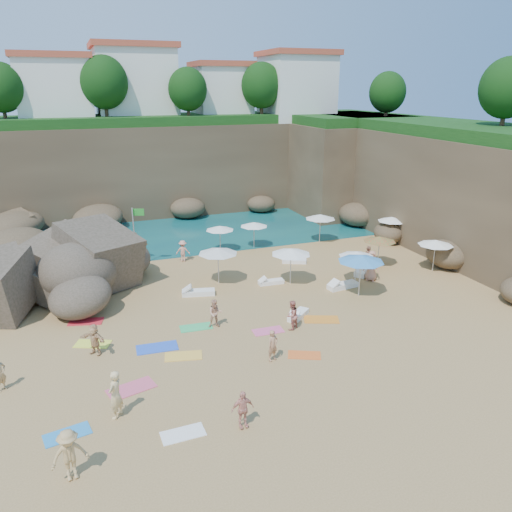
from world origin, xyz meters
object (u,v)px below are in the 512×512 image
object	(u,v)px
parasol_1	(254,224)
person_stand_0	(0,374)
parasol_2	(320,217)
person_stand_4	(371,266)
flag_pole	(136,229)
person_stand_1	(292,315)
rock_outcrop	(75,293)
person_stand_2	(183,251)
person_stand_6	(115,394)
person_stand_5	(135,245)
person_stand_3	(368,259)
lounger_0	(198,292)
parasol_0	(220,228)

from	to	relation	value
parasol_1	person_stand_0	size ratio (longest dim) A/B	1.39
parasol_2	person_stand_4	bearing A→B (deg)	-95.19
flag_pole	person_stand_1	bearing A→B (deg)	-63.59
person_stand_4	rock_outcrop	bearing A→B (deg)	-151.08
rock_outcrop	flag_pole	distance (m)	5.83
parasol_1	person_stand_2	xyz separation A→B (m)	(-5.59, -1.23, -1.02)
person_stand_6	rock_outcrop	bearing A→B (deg)	-136.49
person_stand_4	person_stand_5	size ratio (longest dim) A/B	1.03
flag_pole	parasol_1	size ratio (longest dim) A/B	1.98
flag_pole	person_stand_3	world-z (taller)	flag_pole
person_stand_3	person_stand_4	bearing A→B (deg)	-161.33
person_stand_0	person_stand_6	distance (m)	5.23
rock_outcrop	person_stand_5	size ratio (longest dim) A/B	4.95
parasol_2	person_stand_0	bearing A→B (deg)	-147.44
rock_outcrop	parasol_1	size ratio (longest dim) A/B	4.53
parasol_2	lounger_0	size ratio (longest dim) A/B	1.23
parasol_0	parasol_1	distance (m)	2.62
parasol_0	person_stand_4	size ratio (longest dim) A/B	1.06
flag_pole	parasol_1	bearing A→B (deg)	8.40
parasol_2	person_stand_3	world-z (taller)	parasol_2
parasol_1	person_stand_5	bearing A→B (deg)	176.13
parasol_1	person_stand_3	distance (m)	8.89
rock_outcrop	flag_pole	world-z (taller)	flag_pole
rock_outcrop	lounger_0	world-z (taller)	rock_outcrop
person_stand_2	person_stand_1	bearing A→B (deg)	121.35
flag_pole	person_stand_0	size ratio (longest dim) A/B	2.77
person_stand_3	person_stand_4	size ratio (longest dim) A/B	0.88
rock_outcrop	parasol_0	world-z (taller)	parasol_0
rock_outcrop	person_stand_6	distance (m)	12.56
parasol_1	person_stand_3	bearing A→B (deg)	-54.51
flag_pole	parasol_2	distance (m)	13.80
flag_pole	person_stand_2	size ratio (longest dim) A/B	2.72
parasol_0	person_stand_3	xyz separation A→B (m)	(7.75, -7.11, -0.92)
person_stand_0	person_stand_1	distance (m)	12.81
parasol_1	parasol_2	world-z (taller)	parasol_2
person_stand_3	person_stand_6	distance (m)	19.32
parasol_2	person_stand_0	world-z (taller)	parasol_2
parasol_2	person_stand_0	distance (m)	24.66
person_stand_0	person_stand_6	xyz separation A→B (m)	(4.07, -3.29, 0.21)
person_stand_4	person_stand_1	bearing A→B (deg)	-107.01
person_stand_4	lounger_0	bearing A→B (deg)	-145.46
parasol_1	person_stand_0	world-z (taller)	parasol_1
person_stand_2	person_stand_3	size ratio (longest dim) A/B	0.88
parasol_1	person_stand_1	xyz separation A→B (m)	(-2.80, -12.94, -1.00)
parasol_0	flag_pole	bearing A→B (deg)	-168.85
rock_outcrop	person_stand_3	size ratio (longest dim) A/B	5.48
parasol_0	person_stand_6	distance (m)	19.13
parasol_0	person_stand_6	world-z (taller)	parasol_0
parasol_0	person_stand_1	xyz separation A→B (m)	(-0.18, -12.85, -1.01)
lounger_0	person_stand_6	bearing A→B (deg)	-106.21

